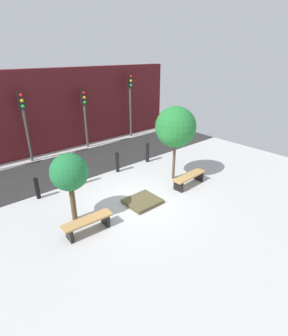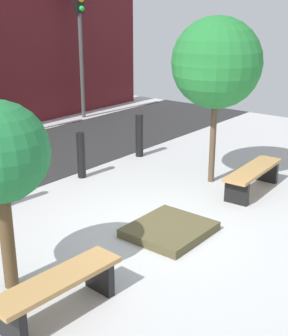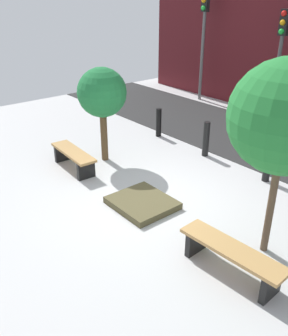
# 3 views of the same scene
# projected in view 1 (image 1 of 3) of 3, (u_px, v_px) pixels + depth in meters

# --- Properties ---
(ground_plane) EXTENTS (18.00, 18.00, 0.00)m
(ground_plane) POSITION_uv_depth(u_px,v_px,m) (139.00, 201.00, 10.06)
(ground_plane) COLOR #B7B7B7
(road_strip) EXTENTS (18.00, 3.51, 0.01)m
(road_strip) POSITION_uv_depth(u_px,v_px,m) (80.00, 164.00, 13.32)
(road_strip) COLOR #292929
(road_strip) RESTS_ON ground
(building_facade) EXTENTS (16.20, 0.50, 4.46)m
(building_facade) POSITION_uv_depth(u_px,v_px,m) (51.00, 111.00, 14.38)
(building_facade) COLOR #511419
(building_facade) RESTS_ON ground
(bench_left) EXTENTS (1.63, 0.52, 0.48)m
(bench_left) POSITION_uv_depth(u_px,v_px,m) (88.00, 223.00, 8.18)
(bench_left) COLOR black
(bench_left) RESTS_ON ground
(bench_right) EXTENTS (1.78, 0.53, 0.48)m
(bench_right) POSITION_uv_depth(u_px,v_px,m) (189.00, 178.00, 11.08)
(bench_right) COLOR black
(bench_right) RESTS_ON ground
(planter_bed) EXTENTS (1.24, 1.10, 0.14)m
(planter_bed) POSITION_uv_depth(u_px,v_px,m) (143.00, 201.00, 9.88)
(planter_bed) COLOR brown
(planter_bed) RESTS_ON ground
(tree_behind_left_bench) EXTENTS (1.21, 1.21, 2.38)m
(tree_behind_left_bench) POSITION_uv_depth(u_px,v_px,m) (69.00, 173.00, 8.24)
(tree_behind_left_bench) COLOR brown
(tree_behind_left_bench) RESTS_ON ground
(tree_behind_right_bench) EXTENTS (1.72, 1.72, 3.23)m
(tree_behind_right_bench) POSITION_uv_depth(u_px,v_px,m) (176.00, 127.00, 10.89)
(tree_behind_right_bench) COLOR brown
(tree_behind_right_bench) RESTS_ON ground
(bollard_far_left) EXTENTS (0.16, 0.16, 0.85)m
(bollard_far_left) POSITION_uv_depth(u_px,v_px,m) (37.00, 188.00, 10.07)
(bollard_far_left) COLOR black
(bollard_far_left) RESTS_ON ground
(bollard_left) EXTENTS (0.17, 0.17, 0.94)m
(bollard_left) POSITION_uv_depth(u_px,v_px,m) (81.00, 174.00, 11.18)
(bollard_left) COLOR black
(bollard_left) RESTS_ON ground
(bollard_center) EXTENTS (0.17, 0.17, 0.95)m
(bollard_center) POSITION_uv_depth(u_px,v_px,m) (117.00, 162.00, 12.30)
(bollard_center) COLOR black
(bollard_center) RESTS_ON ground
(bollard_right) EXTENTS (0.18, 0.18, 1.01)m
(bollard_right) POSITION_uv_depth(u_px,v_px,m) (147.00, 152.00, 13.42)
(bollard_right) COLOR black
(bollard_right) RESTS_ON ground
(traffic_light_mid_west) EXTENTS (0.28, 0.27, 3.49)m
(traffic_light_mid_west) POSITION_uv_depth(u_px,v_px,m) (24.00, 115.00, 12.76)
(traffic_light_mid_west) COLOR #4B4B4B
(traffic_light_mid_west) RESTS_ON ground
(traffic_light_mid_east) EXTENTS (0.28, 0.27, 3.30)m
(traffic_light_mid_east) POSITION_uv_depth(u_px,v_px,m) (85.00, 109.00, 14.78)
(traffic_light_mid_east) COLOR #4F4F4F
(traffic_light_mid_east) RESTS_ON ground
(traffic_light_east) EXTENTS (0.28, 0.27, 3.97)m
(traffic_light_east) POSITION_uv_depth(u_px,v_px,m) (130.00, 95.00, 16.57)
(traffic_light_east) COLOR #4C4C4C
(traffic_light_east) RESTS_ON ground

